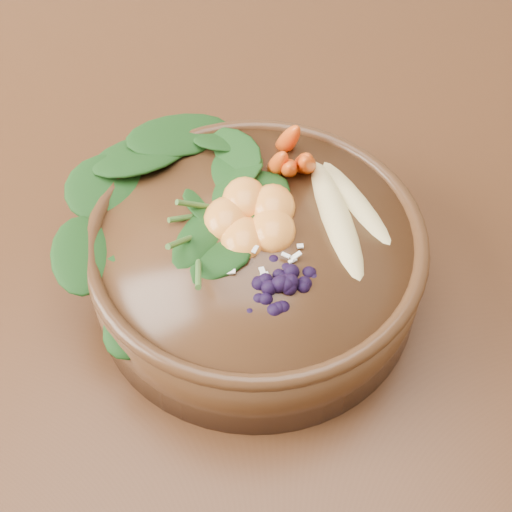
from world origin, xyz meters
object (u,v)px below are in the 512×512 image
(banana_halves, at_px, (348,198))
(blueberry_pile, at_px, (283,274))
(stoneware_bowl, at_px, (256,263))
(carrot_cluster, at_px, (285,127))
(dining_table, at_px, (161,235))
(kale_heap, at_px, (185,180))
(mandarin_cluster, at_px, (252,207))

(banana_halves, distance_m, blueberry_pile, 0.10)
(stoneware_bowl, bearing_deg, carrot_cluster, 75.45)
(dining_table, relative_size, blueberry_pile, 12.60)
(banana_halves, height_order, blueberry_pile, blueberry_pile)
(stoneware_bowl, xyz_separation_m, blueberry_pile, (0.02, -0.05, 0.06))
(kale_heap, xyz_separation_m, mandarin_cluster, (0.06, -0.02, -0.01))
(mandarin_cluster, height_order, blueberry_pile, blueberry_pile)
(dining_table, relative_size, mandarin_cluster, 18.36)
(dining_table, bearing_deg, carrot_cluster, -22.15)
(stoneware_bowl, bearing_deg, mandarin_cluster, 102.80)
(stoneware_bowl, height_order, banana_halves, banana_halves)
(kale_heap, height_order, mandarin_cluster, kale_heap)
(kale_heap, relative_size, mandarin_cluster, 2.07)
(dining_table, height_order, stoneware_bowl, stoneware_bowl)
(dining_table, height_order, mandarin_cluster, mandarin_cluster)
(kale_heap, height_order, blueberry_pile, kale_heap)
(stoneware_bowl, relative_size, kale_heap, 1.53)
(stoneware_bowl, relative_size, mandarin_cluster, 3.15)
(kale_heap, bearing_deg, stoneware_bowl, -33.99)
(kale_heap, relative_size, banana_halves, 1.13)
(stoneware_bowl, height_order, carrot_cluster, carrot_cluster)
(mandarin_cluster, relative_size, blueberry_pile, 0.69)
(dining_table, bearing_deg, banana_halves, -31.09)
(stoneware_bowl, xyz_separation_m, kale_heap, (-0.06, 0.04, 0.06))
(kale_heap, bearing_deg, banana_halves, -4.41)
(kale_heap, bearing_deg, blueberry_pile, -49.06)
(carrot_cluster, relative_size, banana_halves, 0.48)
(mandarin_cluster, bearing_deg, banana_halves, 9.39)
(stoneware_bowl, bearing_deg, blueberry_pile, -68.00)
(carrot_cluster, height_order, banana_halves, carrot_cluster)
(carrot_cluster, xyz_separation_m, blueberry_pile, (-0.00, -0.14, -0.02))
(stoneware_bowl, xyz_separation_m, mandarin_cluster, (-0.00, 0.02, 0.05))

